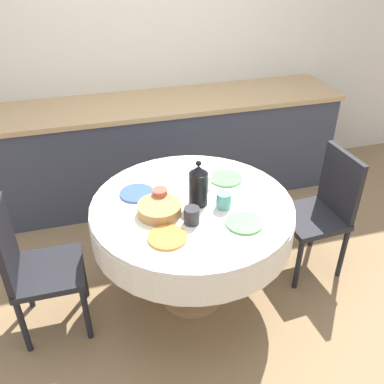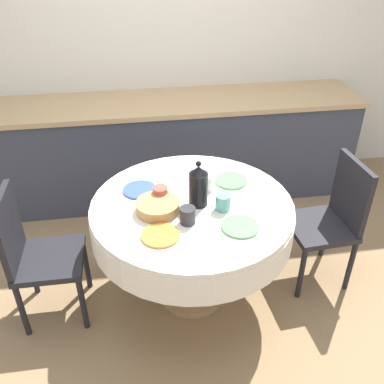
% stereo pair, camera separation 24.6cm
% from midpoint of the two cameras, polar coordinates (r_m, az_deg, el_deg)
% --- Properties ---
extents(ground_plane, '(12.00, 12.00, 0.00)m').
position_cam_midpoint_polar(ground_plane, '(3.00, -2.42, -13.47)').
color(ground_plane, '#8E704C').
extents(wall_back, '(7.00, 0.05, 2.60)m').
position_cam_midpoint_polar(wall_back, '(3.79, -9.07, 19.35)').
color(wall_back, silver).
rests_on(wall_back, ground_plane).
extents(kitchen_counter, '(3.24, 0.64, 0.89)m').
position_cam_midpoint_polar(kitchen_counter, '(3.78, -7.25, 5.54)').
color(kitchen_counter, '#383D4C').
rests_on(kitchen_counter, ground_plane).
extents(dining_table, '(1.21, 1.21, 0.75)m').
position_cam_midpoint_polar(dining_table, '(2.58, -2.74, -3.94)').
color(dining_table, tan).
rests_on(dining_table, ground_plane).
extents(chair_left, '(0.43, 0.43, 0.90)m').
position_cam_midpoint_polar(chair_left, '(3.01, 14.81, -2.07)').
color(chair_left, black).
rests_on(chair_left, ground_plane).
extents(chair_right, '(0.40, 0.40, 0.90)m').
position_cam_midpoint_polar(chair_right, '(2.67, -23.05, -8.97)').
color(chair_right, black).
rests_on(chair_right, ground_plane).
extents(plate_near_left, '(0.21, 0.21, 0.01)m').
position_cam_midpoint_polar(plate_near_left, '(2.26, -6.44, -6.15)').
color(plate_near_left, orange).
rests_on(plate_near_left, dining_table).
extents(cup_near_left, '(0.09, 0.09, 0.10)m').
position_cam_midpoint_polar(cup_near_left, '(2.33, -3.07, -3.26)').
color(cup_near_left, '#28282D').
rests_on(cup_near_left, dining_table).
extents(plate_near_right, '(0.21, 0.21, 0.01)m').
position_cam_midpoint_polar(plate_near_right, '(2.35, 4.01, -4.23)').
color(plate_near_right, '#5BA85B').
rests_on(plate_near_right, dining_table).
extents(cup_near_right, '(0.09, 0.09, 0.10)m').
position_cam_midpoint_polar(cup_near_right, '(2.45, 1.40, -1.19)').
color(cup_near_right, '#5BA39E').
rests_on(cup_near_right, dining_table).
extents(plate_far_left, '(0.21, 0.21, 0.01)m').
position_cam_midpoint_polar(plate_far_left, '(2.62, -10.04, -0.25)').
color(plate_far_left, '#3856AD').
rests_on(plate_far_left, dining_table).
extents(cup_far_left, '(0.09, 0.09, 0.10)m').
position_cam_midpoint_polar(cup_far_left, '(2.50, -7.11, -0.69)').
color(cup_far_left, '#CC4C3D').
rests_on(cup_far_left, dining_table).
extents(plate_far_right, '(0.21, 0.21, 0.01)m').
position_cam_midpoint_polar(plate_far_right, '(2.73, 1.97, 1.75)').
color(plate_far_right, '#5BA85B').
rests_on(plate_far_right, dining_table).
extents(cup_far_right, '(0.09, 0.09, 0.10)m').
position_cam_midpoint_polar(cup_far_right, '(2.62, -1.01, 1.35)').
color(cup_far_right, white).
rests_on(cup_far_right, dining_table).
extents(coffee_carafe, '(0.11, 0.11, 0.29)m').
position_cam_midpoint_polar(coffee_carafe, '(2.44, -2.04, 0.78)').
color(coffee_carafe, black).
rests_on(coffee_carafe, dining_table).
extents(bread_basket, '(0.25, 0.25, 0.06)m').
position_cam_midpoint_polar(bread_basket, '(2.42, -7.28, -2.37)').
color(bread_basket, '#AD844C').
rests_on(bread_basket, dining_table).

